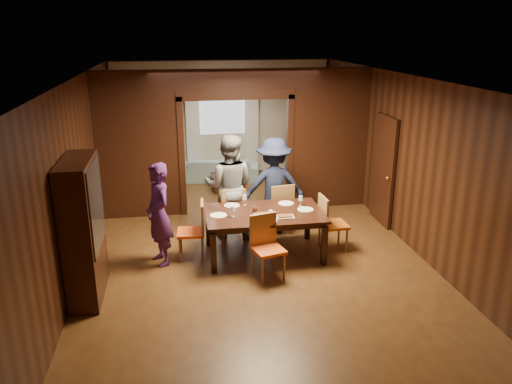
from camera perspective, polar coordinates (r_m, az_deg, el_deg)
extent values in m
plane|color=#4D2C15|center=(9.03, -0.88, -5.57)|extent=(9.00, 9.00, 0.00)
cube|color=silver|center=(8.29, -0.98, 13.08)|extent=(5.50, 9.00, 0.02)
cube|color=black|center=(12.92, -3.91, 8.44)|extent=(5.50, 0.02, 2.90)
cube|color=black|center=(8.60, -19.38, 2.39)|extent=(0.02, 9.00, 2.90)
cube|color=black|center=(9.34, 16.04, 3.93)|extent=(0.02, 9.00, 2.90)
cube|color=black|center=(10.10, -13.18, 3.75)|extent=(1.65, 0.15, 2.40)
cube|color=black|center=(10.55, 8.20, 4.66)|extent=(1.65, 0.15, 2.40)
cube|color=black|center=(9.90, -2.37, 12.46)|extent=(5.50, 0.15, 0.50)
cube|color=beige|center=(12.89, -3.90, 8.42)|extent=(5.40, 0.04, 2.85)
imported|color=#431C54|center=(8.05, -11.05, -2.54)|extent=(0.60, 0.72, 1.68)
imported|color=slate|center=(8.94, -3.09, 0.65)|extent=(1.08, 0.94, 1.89)
imported|color=#161C37|center=(9.16, 2.03, 0.73)|extent=(1.17, 0.69, 1.78)
imported|color=#8DB0B8|center=(12.53, -4.20, 2.66)|extent=(2.04, 1.05, 0.57)
imported|color=black|center=(8.30, 1.76, -1.83)|extent=(0.31, 0.31, 0.08)
cube|color=black|center=(8.36, 0.91, -4.76)|extent=(1.94, 1.20, 0.76)
cube|color=black|center=(11.69, -3.14, 1.10)|extent=(0.80, 0.50, 0.40)
cube|color=black|center=(7.30, -19.16, -4.10)|extent=(0.40, 1.20, 2.00)
cube|color=black|center=(9.86, 14.36, 2.41)|extent=(0.06, 0.90, 2.10)
cube|color=silver|center=(12.82, -3.91, 9.50)|extent=(1.20, 0.03, 1.30)
cube|color=white|center=(12.81, -7.21, 7.35)|extent=(0.35, 0.06, 2.40)
cube|color=white|center=(12.95, -0.51, 7.61)|extent=(0.35, 0.06, 2.40)
cylinder|color=white|center=(8.09, -4.31, -2.67)|extent=(0.27, 0.27, 0.01)
cylinder|color=silver|center=(8.52, -2.78, -1.55)|extent=(0.27, 0.27, 0.01)
cylinder|color=silver|center=(8.62, 3.46, -1.31)|extent=(0.27, 0.27, 0.01)
cylinder|color=silver|center=(8.36, 5.66, -2.00)|extent=(0.27, 0.27, 0.01)
cylinder|color=silver|center=(7.86, 1.46, -3.29)|extent=(0.27, 0.27, 0.01)
cube|color=gray|center=(8.08, 0.81, -2.56)|extent=(0.30, 0.20, 0.04)
cube|color=gray|center=(8.01, 3.31, -2.79)|extent=(0.30, 0.20, 0.04)
cylinder|color=silver|center=(7.92, 1.69, -2.61)|extent=(0.07, 0.07, 0.14)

